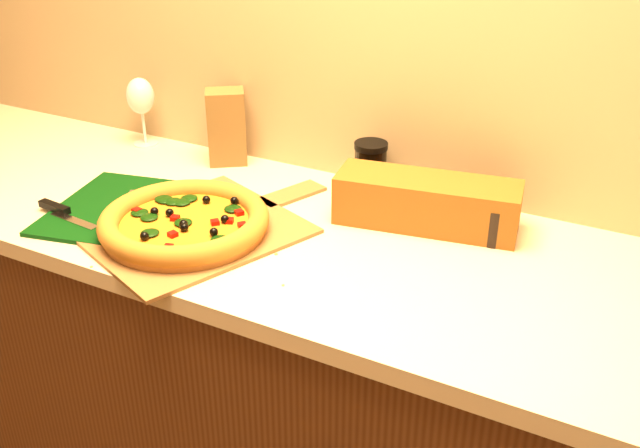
{
  "coord_description": "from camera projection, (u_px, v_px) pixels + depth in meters",
  "views": [
    {
      "loc": [
        0.64,
        0.21,
        1.64
      ],
      "look_at": [
        0.03,
        1.38,
        0.96
      ],
      "focal_mm": 40.0,
      "sensor_mm": 36.0,
      "label": 1
    }
  ],
  "objects": [
    {
      "name": "cabinet",
      "position": [
        320.0,
        402.0,
        1.77
      ],
      "size": [
        2.8,
        0.65,
        0.86
      ],
      "primitive_type": "cube",
      "color": "#42210E",
      "rests_on": "ground"
    },
    {
      "name": "countertop",
      "position": [
        320.0,
        245.0,
        1.57
      ],
      "size": [
        2.84,
        0.68,
        0.04
      ],
      "primitive_type": "cube",
      "color": "beige",
      "rests_on": "cabinet"
    },
    {
      "name": "pizza_peel",
      "position": [
        198.0,
        227.0,
        1.59
      ],
      "size": [
        0.52,
        0.63,
        0.01
      ],
      "rotation": [
        0.0,
        0.0,
        -0.37
      ],
      "color": "brown",
      "rests_on": "countertop"
    },
    {
      "name": "pizza",
      "position": [
        185.0,
        222.0,
        1.55
      ],
      "size": [
        0.37,
        0.37,
        0.05
      ],
      "color": "#B86C2E",
      "rests_on": "pizza_peel"
    },
    {
      "name": "cutting_board",
      "position": [
        110.0,
        208.0,
        1.67
      ],
      "size": [
        0.32,
        0.4,
        0.03
      ],
      "rotation": [
        0.0,
        0.0,
        0.22
      ],
      "color": "black",
      "rests_on": "countertop"
    },
    {
      "name": "pepper_grinder",
      "position": [
        495.0,
        224.0,
        1.51
      ],
      "size": [
        0.06,
        0.06,
        0.11
      ],
      "color": "black",
      "rests_on": "countertop"
    },
    {
      "name": "rolling_pin",
      "position": [
        476.0,
        198.0,
        1.67
      ],
      "size": [
        0.35,
        0.24,
        0.05
      ],
      "rotation": [
        0.0,
        0.0,
        0.57
      ],
      "color": "#5F2810",
      "rests_on": "countertop"
    },
    {
      "name": "bread_bag",
      "position": [
        427.0,
        202.0,
        1.58
      ],
      "size": [
        0.42,
        0.2,
        0.11
      ],
      "primitive_type": "cube",
      "rotation": [
        0.0,
        0.0,
        0.17
      ],
      "color": "brown",
      "rests_on": "countertop"
    },
    {
      "name": "wine_glass",
      "position": [
        140.0,
        98.0,
        2.0
      ],
      "size": [
        0.08,
        0.08,
        0.19
      ],
      "color": "silver",
      "rests_on": "countertop"
    },
    {
      "name": "paper_bag",
      "position": [
        226.0,
        127.0,
        1.89
      ],
      "size": [
        0.13,
        0.12,
        0.2
      ],
      "primitive_type": "cube",
      "rotation": [
        0.0,
        0.0,
        0.62
      ],
      "color": "brown",
      "rests_on": "countertop"
    },
    {
      "name": "dark_jar",
      "position": [
        370.0,
        168.0,
        1.73
      ],
      "size": [
        0.08,
        0.08,
        0.13
      ],
      "color": "black",
      "rests_on": "countertop"
    }
  ]
}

